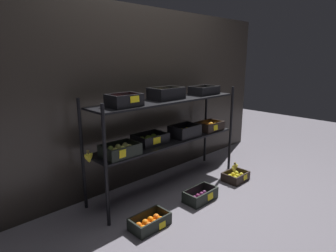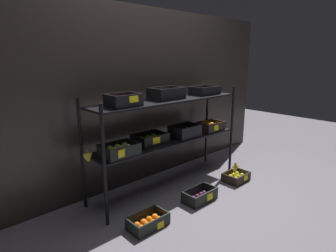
% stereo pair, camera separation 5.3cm
% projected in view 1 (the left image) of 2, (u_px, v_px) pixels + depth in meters
% --- Properties ---
extents(ground_plane, '(10.00, 10.00, 0.00)m').
position_uv_depth(ground_plane, '(168.00, 185.00, 3.26)').
color(ground_plane, slate).
extents(storefront_wall, '(4.27, 0.12, 2.01)m').
position_uv_depth(storefront_wall, '(144.00, 97.00, 3.31)').
color(storefront_wall, '#2D2823').
rests_on(storefront_wall, ground_plane).
extents(display_rack, '(1.97, 0.45, 1.14)m').
position_uv_depth(display_rack, '(168.00, 122.00, 3.07)').
color(display_rack, black).
rests_on(display_rack, ground_plane).
extents(crate_ground_tangerine, '(0.35, 0.21, 0.11)m').
position_uv_depth(crate_ground_tangerine, '(150.00, 223.00, 2.45)').
color(crate_ground_tangerine, black).
rests_on(crate_ground_tangerine, ground_plane).
extents(crate_ground_plum, '(0.36, 0.21, 0.12)m').
position_uv_depth(crate_ground_plum, '(200.00, 196.00, 2.91)').
color(crate_ground_plum, black).
rests_on(crate_ground_plum, ground_plane).
extents(crate_ground_lemon, '(0.30, 0.23, 0.11)m').
position_uv_depth(crate_ground_lemon, '(235.00, 177.00, 3.39)').
color(crate_ground_lemon, black).
rests_on(crate_ground_lemon, ground_plane).
extents(banana_bunch_loose, '(0.17, 0.05, 0.13)m').
position_uv_depth(banana_bunch_loose, '(234.00, 168.00, 3.34)').
color(banana_bunch_loose, brown).
rests_on(banana_bunch_loose, crate_ground_lemon).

